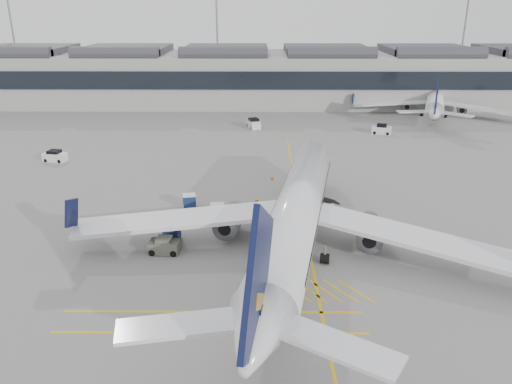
{
  "coord_description": "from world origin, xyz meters",
  "views": [
    {
      "loc": [
        5.42,
        -41.14,
        21.31
      ],
      "look_at": [
        5.08,
        4.37,
        4.0
      ],
      "focal_mm": 35.0,
      "sensor_mm": 36.0,
      "label": 1
    }
  ],
  "objects_px": {
    "ramp_agent_a": "(271,211)",
    "belt_loader": "(312,206)",
    "pushback_tug": "(164,246)",
    "baggage_cart_a": "(261,214)",
    "ramp_agent_b": "(256,208)",
    "airliner_main": "(296,215)"
  },
  "relations": [
    {
      "from": "belt_loader",
      "to": "baggage_cart_a",
      "type": "relative_size",
      "value": 2.57
    },
    {
      "from": "ramp_agent_a",
      "to": "airliner_main",
      "type": "bearing_deg",
      "value": -105.95
    },
    {
      "from": "belt_loader",
      "to": "ramp_agent_b",
      "type": "bearing_deg",
      "value": 170.89
    },
    {
      "from": "baggage_cart_a",
      "to": "ramp_agent_b",
      "type": "height_order",
      "value": "baggage_cart_a"
    },
    {
      "from": "ramp_agent_a",
      "to": "ramp_agent_b",
      "type": "distance_m",
      "value": 1.77
    },
    {
      "from": "belt_loader",
      "to": "pushback_tug",
      "type": "height_order",
      "value": "belt_loader"
    },
    {
      "from": "ramp_agent_b",
      "to": "airliner_main",
      "type": "bearing_deg",
      "value": 111.93
    },
    {
      "from": "ramp_agent_a",
      "to": "belt_loader",
      "type": "bearing_deg",
      "value": -5.53
    },
    {
      "from": "airliner_main",
      "to": "belt_loader",
      "type": "distance_m",
      "value": 9.81
    },
    {
      "from": "belt_loader",
      "to": "pushback_tug",
      "type": "relative_size",
      "value": 1.91
    },
    {
      "from": "airliner_main",
      "to": "belt_loader",
      "type": "bearing_deg",
      "value": 86.03
    },
    {
      "from": "ramp_agent_b",
      "to": "pushback_tug",
      "type": "xyz_separation_m",
      "value": [
        -8.27,
        -8.15,
        -0.3
      ]
    },
    {
      "from": "belt_loader",
      "to": "ramp_agent_a",
      "type": "bearing_deg",
      "value": -175.91
    },
    {
      "from": "airliner_main",
      "to": "pushback_tug",
      "type": "bearing_deg",
      "value": -165.95
    },
    {
      "from": "belt_loader",
      "to": "ramp_agent_a",
      "type": "xyz_separation_m",
      "value": [
        -4.5,
        -2.37,
        0.37
      ]
    },
    {
      "from": "airliner_main",
      "to": "baggage_cart_a",
      "type": "relative_size",
      "value": 21.06
    },
    {
      "from": "ramp_agent_a",
      "to": "baggage_cart_a",
      "type": "bearing_deg",
      "value": -176.05
    },
    {
      "from": "belt_loader",
      "to": "ramp_agent_b",
      "type": "height_order",
      "value": "belt_loader"
    },
    {
      "from": "airliner_main",
      "to": "ramp_agent_b",
      "type": "distance_m",
      "value": 8.71
    },
    {
      "from": "ramp_agent_b",
      "to": "belt_loader",
      "type": "bearing_deg",
      "value": -169.68
    },
    {
      "from": "belt_loader",
      "to": "airliner_main",
      "type": "bearing_deg",
      "value": -128.52
    },
    {
      "from": "airliner_main",
      "to": "ramp_agent_b",
      "type": "bearing_deg",
      "value": 127.05
    }
  ]
}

